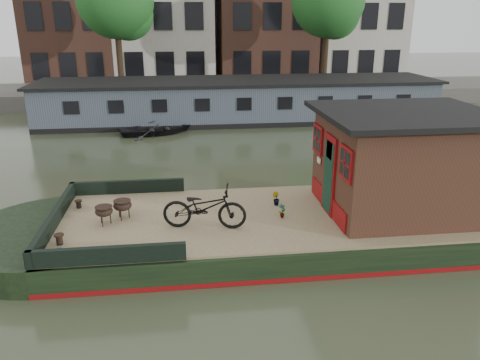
{
  "coord_description": "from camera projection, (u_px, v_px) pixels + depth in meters",
  "views": [
    {
      "loc": [
        -2.97,
        -10.11,
        5.1
      ],
      "look_at": [
        -1.64,
        0.5,
        1.38
      ],
      "focal_mm": 35.0,
      "sensor_mm": 36.0,
      "label": 1
    }
  ],
  "objects": [
    {
      "name": "quay",
      "position": [
        227.0,
        93.0,
        30.56
      ],
      "size": [
        60.0,
        6.0,
        0.9
      ],
      "primitive_type": "cube",
      "color": "#47443F",
      "rests_on": "ground"
    },
    {
      "name": "brazier_front",
      "position": [
        123.0,
        209.0,
        10.88
      ],
      "size": [
        0.52,
        0.52,
        0.46
      ],
      "primitive_type": null,
      "rotation": [
        0.0,
        0.0,
        -0.27
      ],
      "color": "black",
      "rests_on": "houseboat_deck"
    },
    {
      "name": "bollard_stbd",
      "position": [
        59.0,
        239.0,
        9.67
      ],
      "size": [
        0.2,
        0.2,
        0.23
      ],
      "primitive_type": "cylinder",
      "color": "black",
      "rests_on": "houseboat_deck"
    },
    {
      "name": "cabin",
      "position": [
        402.0,
        161.0,
        11.14
      ],
      "size": [
        4.0,
        3.5,
        2.42
      ],
      "color": "#321B13",
      "rests_on": "houseboat_deck"
    },
    {
      "name": "far_houseboat",
      "position": [
        239.0,
        102.0,
        24.3
      ],
      "size": [
        20.4,
        4.4,
        2.11
      ],
      "color": "#444F5B",
      "rests_on": "ground"
    },
    {
      "name": "potted_plant_e",
      "position": [
        61.0,
        254.0,
        9.01
      ],
      "size": [
        0.14,
        0.18,
        0.3
      ],
      "primitive_type": "imported",
      "rotation": [
        0.0,
        0.0,
        1.37
      ],
      "color": "maroon",
      "rests_on": "houseboat_deck"
    },
    {
      "name": "tree_left",
      "position": [
        118.0,
        3.0,
        26.69
      ],
      "size": [
        4.4,
        4.4,
        7.4
      ],
      "color": "#332316",
      "rests_on": "quay"
    },
    {
      "name": "bicycle",
      "position": [
        204.0,
        207.0,
        10.33
      ],
      "size": [
        1.95,
        0.97,
        0.98
      ],
      "primitive_type": "imported",
      "rotation": [
        0.0,
        0.0,
        1.39
      ],
      "color": "black",
      "rests_on": "houseboat_deck"
    },
    {
      "name": "houseboat_deck",
      "position": [
        310.0,
        214.0,
        11.29
      ],
      "size": [
        11.8,
        3.8,
        0.05
      ],
      "primitive_type": "cube",
      "color": "#9C8961",
      "rests_on": "houseboat_hull"
    },
    {
      "name": "potted_plant_a",
      "position": [
        282.0,
        211.0,
        10.94
      ],
      "size": [
        0.22,
        0.2,
        0.35
      ],
      "primitive_type": "imported",
      "rotation": [
        0.0,
        0.0,
        0.58
      ],
      "color": "#9D632C",
      "rests_on": "houseboat_deck"
    },
    {
      "name": "ground",
      "position": [
        309.0,
        237.0,
        11.5
      ],
      "size": [
        120.0,
        120.0,
        0.0
      ],
      "primitive_type": "plane",
      "color": "#313A25",
      "rests_on": "ground"
    },
    {
      "name": "bollard_port",
      "position": [
        79.0,
        204.0,
        11.54
      ],
      "size": [
        0.18,
        0.18,
        0.2
      ],
      "primitive_type": "cylinder",
      "color": "black",
      "rests_on": "houseboat_deck"
    },
    {
      "name": "bow_bulwark",
      "position": [
        94.0,
        216.0,
        10.63
      ],
      "size": [
        3.0,
        4.0,
        0.35
      ],
      "color": "black",
      "rests_on": "houseboat_deck"
    },
    {
      "name": "houseboat_hull",
      "position": [
        255.0,
        230.0,
        11.25
      ],
      "size": [
        14.01,
        4.02,
        0.6
      ],
      "color": "black",
      "rests_on": "ground"
    },
    {
      "name": "dinghy",
      "position": [
        156.0,
        126.0,
        21.67
      ],
      "size": [
        3.8,
        3.1,
        0.69
      ],
      "primitive_type": "imported",
      "rotation": [
        0.0,
        0.0,
        1.81
      ],
      "color": "black",
      "rests_on": "ground"
    },
    {
      "name": "potted_plant_b",
      "position": [
        276.0,
        199.0,
        11.7
      ],
      "size": [
        0.24,
        0.24,
        0.34
      ],
      "primitive_type": "imported",
      "rotation": [
        0.0,
        0.0,
        2.35
      ],
      "color": "brown",
      "rests_on": "houseboat_deck"
    },
    {
      "name": "brazier_rear",
      "position": [
        104.0,
        215.0,
        10.58
      ],
      "size": [
        0.53,
        0.53,
        0.44
      ],
      "primitive_type": null,
      "rotation": [
        0.0,
        0.0,
        -0.38
      ],
      "color": "black",
      "rests_on": "houseboat_deck"
    },
    {
      "name": "tree_right",
      "position": [
        330.0,
        4.0,
        28.16
      ],
      "size": [
        4.4,
        4.4,
        7.4
      ],
      "color": "#332316",
      "rests_on": "quay"
    }
  ]
}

